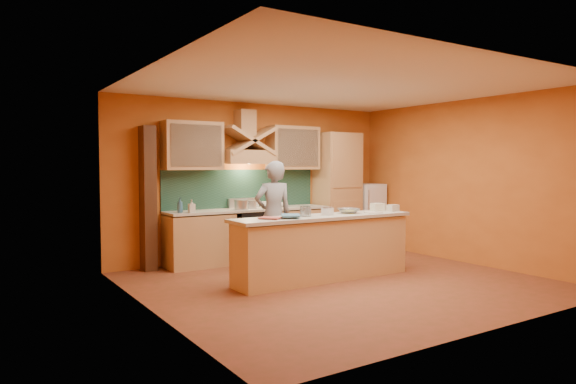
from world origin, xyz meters
TOP-DOWN VIEW (x-y plane):
  - floor at (0.00, 0.00)m, footprint 5.50×5.00m
  - ceiling at (0.00, 0.00)m, footprint 5.50×5.00m
  - wall_back at (0.00, 2.50)m, footprint 5.50×0.02m
  - wall_front at (0.00, -2.50)m, footprint 5.50×0.02m
  - wall_left at (-2.75, 0.00)m, footprint 0.02×5.00m
  - wall_right at (2.75, 0.00)m, footprint 0.02×5.00m
  - base_cabinet_left at (-1.25, 2.20)m, footprint 1.10×0.60m
  - base_cabinet_right at (0.65, 2.20)m, footprint 1.10×0.60m
  - counter_top at (-0.30, 2.20)m, footprint 3.00×0.62m
  - stove at (-0.30, 2.20)m, footprint 0.60×0.58m
  - backsplash at (-0.30, 2.48)m, footprint 3.00×0.03m
  - range_hood at (-0.30, 2.25)m, footprint 0.92×0.50m
  - hood_chimney at (-0.30, 2.35)m, footprint 0.30×0.30m
  - upper_cabinet_left at (-1.30, 2.33)m, footprint 1.00×0.35m
  - upper_cabinet_right at (0.70, 2.33)m, footprint 1.00×0.35m
  - pantry_column at (1.65, 2.20)m, footprint 0.80×0.60m
  - fridge at (2.40, 2.20)m, footprint 0.58×0.60m
  - trim_column_left at (-2.05, 2.35)m, footprint 0.20×0.30m
  - island_body at (-0.10, 0.30)m, footprint 2.80×0.55m
  - island_top at (-0.10, 0.30)m, footprint 2.90×0.62m
  - person at (-0.35, 1.32)m, footprint 0.68×0.50m
  - pot_large at (-0.53, 2.08)m, footprint 0.27×0.27m
  - pot_small at (-0.26, 2.21)m, footprint 0.25×0.25m
  - soap_bottle_a at (-1.46, 1.99)m, footprint 0.10×0.10m
  - soap_bottle_b at (-1.62, 2.09)m, footprint 0.12×0.12m
  - bowl_back at (0.37, 2.28)m, footprint 0.30×0.30m
  - dish_rack at (0.15, 2.26)m, footprint 0.29×0.23m
  - book_lower at (-1.11, 0.22)m, footprint 0.33×0.35m
  - book_upper at (-0.82, 0.31)m, footprint 0.40×0.43m
  - jar_large at (-0.42, 0.32)m, footprint 0.14×0.14m
  - jar_small at (-0.39, 0.32)m, footprint 0.13×0.13m
  - kitchen_scale at (-0.04, 0.28)m, footprint 0.17×0.17m
  - mixing_bowl at (0.42, 0.35)m, footprint 0.36×0.36m
  - cloth at (0.76, 0.18)m, footprint 0.26×0.21m
  - grocery_bag_a at (1.06, 0.41)m, footprint 0.21×0.18m
  - grocery_bag_b at (1.24, 0.25)m, footprint 0.17×0.13m

SIDE VIEW (x-z plane):
  - floor at x=0.00m, z-range -0.01..0.01m
  - base_cabinet_left at x=-1.25m, z-range 0.00..0.86m
  - base_cabinet_right at x=0.65m, z-range 0.00..0.86m
  - island_body at x=-0.10m, z-range 0.00..0.88m
  - stove at x=-0.30m, z-range 0.00..0.90m
  - fridge at x=2.40m, z-range 0.00..1.30m
  - person at x=-0.35m, z-range 0.00..1.75m
  - counter_top at x=-0.30m, z-range 0.88..0.92m
  - island_top at x=-0.10m, z-range 0.90..0.95m
  - cloth at x=0.76m, z-range 0.94..0.96m
  - bowl_back at x=0.37m, z-range 0.92..1.00m
  - book_lower at x=-1.11m, z-range 0.94..0.97m
  - pot_small at x=-0.26m, z-range 0.90..1.02m
  - dish_rack at x=0.15m, z-range 0.92..1.02m
  - book_upper at x=-0.82m, z-range 0.97..0.99m
  - mixing_bowl at x=0.42m, z-range 0.94..1.02m
  - pot_large at x=-0.53m, z-range 0.90..1.08m
  - grocery_bag_b at x=1.24m, z-range 0.94..1.05m
  - kitchen_scale at x=-0.04m, z-range 0.94..1.05m
  - grocery_bag_a at x=1.06m, z-range 0.94..1.07m
  - jar_small at x=-0.39m, z-range 0.94..1.09m
  - jar_large at x=-0.42m, z-range 0.94..1.09m
  - soap_bottle_a at x=-1.46m, z-range 0.92..1.13m
  - soap_bottle_b at x=-1.62m, z-range 0.92..1.16m
  - pantry_column at x=1.65m, z-range 0.00..2.30m
  - trim_column_left at x=-2.05m, z-range 0.00..2.30m
  - backsplash at x=-0.30m, z-range 0.90..1.60m
  - wall_back at x=0.00m, z-range 0.00..2.80m
  - wall_front at x=0.00m, z-range 0.00..2.80m
  - wall_left at x=-2.75m, z-range 0.00..2.80m
  - wall_right at x=2.75m, z-range 0.00..2.80m
  - range_hood at x=-0.30m, z-range 1.70..1.94m
  - upper_cabinet_left at x=-1.30m, z-range 1.60..2.40m
  - upper_cabinet_right at x=0.70m, z-range 1.60..2.40m
  - hood_chimney at x=-0.30m, z-range 2.15..2.65m
  - ceiling at x=0.00m, z-range 2.79..2.80m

